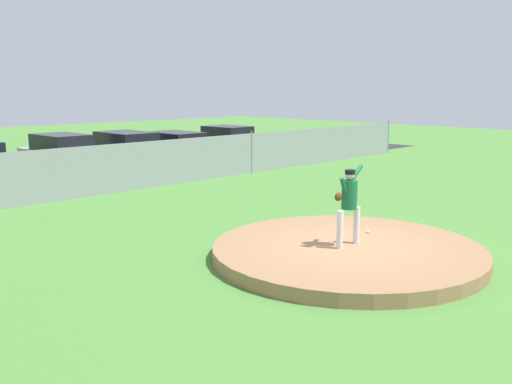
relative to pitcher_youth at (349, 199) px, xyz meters
name	(u,v)px	position (x,y,z in m)	size (l,w,h in m)	color
ground_plane	(175,213)	(0.01, 6.01, -1.26)	(80.00, 80.00, 0.00)	#4C8438
asphalt_strip	(44,179)	(0.01, 14.51, -1.26)	(44.00, 7.00, 0.01)	#2B2B2D
pitchers_mound	(347,252)	(0.01, 0.01, -1.12)	(5.63, 5.63, 0.27)	#99704C
pitcher_youth	(349,199)	(0.00, 0.00, 0.00)	(0.81, 0.32, 1.67)	silver
baseball	(368,231)	(1.18, 0.30, -0.95)	(0.07, 0.07, 0.07)	white
chainlink_fence	(102,170)	(0.01, 10.01, -0.43)	(34.63, 0.07, 1.76)	gray
parked_car_silver	(62,157)	(0.86, 14.62, -0.44)	(1.88, 4.40, 1.71)	#B7BABF
parked_car_slate	(227,142)	(9.91, 14.86, -0.50)	(1.98, 4.17, 1.60)	slate
parked_car_teal	(126,152)	(3.50, 14.14, -0.45)	(1.90, 4.72, 1.68)	#146066
parked_car_red	(176,149)	(6.16, 14.22, -0.51)	(1.94, 4.68, 1.53)	#A81919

